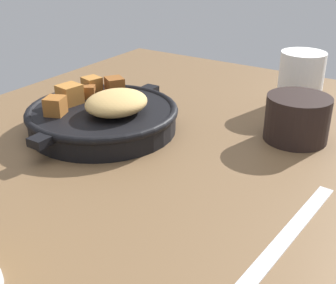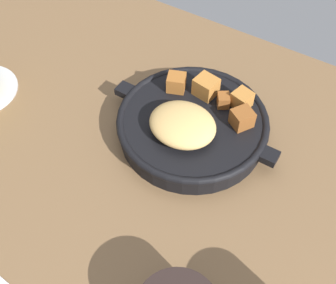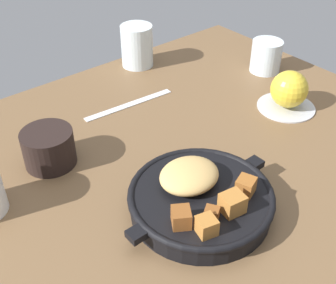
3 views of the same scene
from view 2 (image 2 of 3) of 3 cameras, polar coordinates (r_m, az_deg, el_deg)
The scene contains 2 objects.
ground_plane at distance 63.39cm, azimuth -7.05°, elevation -5.41°, with size 102.38×79.84×2.40cm, color brown.
cast_iron_skillet at distance 64.84cm, azimuth 3.24°, elevation 2.44°, with size 27.28×22.98×6.72cm.
Camera 2 is at (-24.30, 24.60, 51.92)cm, focal length 45.92 mm.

